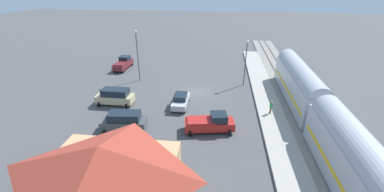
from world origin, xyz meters
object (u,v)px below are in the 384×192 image
object	(u,v)px
pedestrian_on_platform	(271,106)
pickup_maroon	(123,63)
suv_tan	(115,96)
passenger_train	(362,171)
pickup_red	(210,123)
station_building	(104,180)
light_pole_near_platform	(246,57)
suv_charcoal	(124,121)
light_pole_lot_center	(137,50)
sedan_silver	(181,100)

from	to	relation	value
pedestrian_on_platform	pickup_maroon	size ratio (longest dim) A/B	0.31
suv_tan	pickup_maroon	size ratio (longest dim) A/B	0.90
passenger_train	pedestrian_on_platform	world-z (taller)	passenger_train
pedestrian_on_platform	pickup_red	world-z (taller)	pickup_red
station_building	light_pole_near_platform	distance (m)	27.90
pickup_red	suv_charcoal	bearing A→B (deg)	5.75
station_building	suv_tan	world-z (taller)	station_building
station_building	light_pole_lot_center	distance (m)	26.26
passenger_train	pedestrian_on_platform	bearing A→B (deg)	-71.85
suv_charcoal	pickup_red	bearing A→B (deg)	-174.25
suv_charcoal	light_pole_lot_center	bearing A→B (deg)	-78.78
passenger_train	light_pole_near_platform	xyz separation A→B (m)	(6.80, -22.25, 1.69)
passenger_train	light_pole_near_platform	world-z (taller)	light_pole_near_platform
pickup_maroon	pedestrian_on_platform	bearing A→B (deg)	148.54
pickup_maroon	light_pole_near_platform	xyz separation A→B (m)	(-21.82, 5.45, 3.52)
pickup_maroon	light_pole_near_platform	size ratio (longest dim) A/B	0.76
pickup_maroon	sedan_silver	bearing A→B (deg)	133.41
light_pole_near_platform	light_pole_lot_center	size ratio (longest dim) A/B	0.87
pickup_maroon	light_pole_near_platform	distance (m)	22.76
light_pole_lot_center	passenger_train	bearing A→B (deg)	136.88
sedan_silver	light_pole_near_platform	world-z (taller)	light_pole_near_platform
light_pole_near_platform	light_pole_lot_center	world-z (taller)	light_pole_lot_center
suv_charcoal	passenger_train	bearing A→B (deg)	160.43
pedestrian_on_platform	sedan_silver	size ratio (longest dim) A/B	0.38
station_building	light_pole_lot_center	world-z (taller)	light_pole_lot_center
passenger_train	pickup_maroon	xyz separation A→B (m)	(28.62, -27.70, -1.83)
passenger_train	pedestrian_on_platform	xyz separation A→B (m)	(4.18, -12.74, -1.58)
station_building	sedan_silver	xyz separation A→B (m)	(-2.45, -17.13, -2.17)
pickup_red	sedan_silver	bearing A→B (deg)	-52.73
suv_charcoal	pedestrian_on_platform	bearing A→B (deg)	-162.24
passenger_train	pickup_red	bearing A→B (deg)	-36.38
light_pole_near_platform	suv_charcoal	bearing A→B (deg)	46.61
suv_charcoal	light_pole_near_platform	size ratio (longest dim) A/B	0.71
station_building	pickup_red	size ratio (longest dim) A/B	1.77
pickup_maroon	sedan_silver	world-z (taller)	pickup_maroon
suv_charcoal	pickup_maroon	distance (m)	21.73
passenger_train	sedan_silver	bearing A→B (deg)	-41.75
station_building	light_pole_near_platform	xyz separation A→B (m)	(-11.20, -25.51, 1.50)
passenger_train	pickup_maroon	bearing A→B (deg)	-44.06
station_building	pickup_maroon	bearing A→B (deg)	-71.06
station_building	pickup_red	world-z (taller)	station_building
suv_charcoal	suv_tan	bearing A→B (deg)	-59.87
pickup_red	light_pole_near_platform	world-z (taller)	light_pole_near_platform
station_building	sedan_silver	world-z (taller)	station_building
station_building	pickup_maroon	distance (m)	32.79
passenger_train	pickup_red	size ratio (longest dim) A/B	9.11
pedestrian_on_platform	sedan_silver	world-z (taller)	pedestrian_on_platform
pedestrian_on_platform	pickup_maroon	distance (m)	28.66
passenger_train	suv_tan	bearing A→B (deg)	-28.88
light_pole_lot_center	light_pole_near_platform	bearing A→B (deg)	179.94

